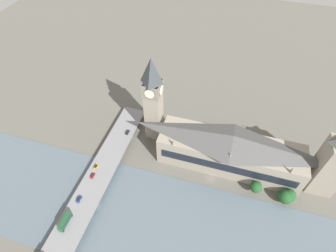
{
  "coord_description": "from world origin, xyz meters",
  "views": [
    {
      "loc": [
        -92.54,
        1.37,
        150.0
      ],
      "look_at": [
        19.66,
        34.88,
        19.65
      ],
      "focal_mm": 28.0,
      "sensor_mm": 36.0,
      "label": 1
    }
  ],
  "objects_px": {
    "car_northbound_tail": "(93,176)",
    "car_southbound_mid": "(96,166)",
    "double_decker_bus_rear": "(65,221)",
    "parliament_hall": "(230,151)",
    "clock_tower": "(153,99)",
    "car_northbound_mid": "(127,132)",
    "victoria_tower": "(333,164)",
    "road_bridge": "(86,199)",
    "car_northbound_lead": "(79,199)"
  },
  "relations": [
    {
      "from": "car_northbound_lead",
      "to": "car_northbound_mid",
      "type": "xyz_separation_m",
      "value": [
        56.65,
        -7.34,
        -0.06
      ]
    },
    {
      "from": "victoria_tower",
      "to": "road_bridge",
      "type": "height_order",
      "value": "victoria_tower"
    },
    {
      "from": "clock_tower",
      "to": "victoria_tower",
      "type": "height_order",
      "value": "clock_tower"
    },
    {
      "from": "road_bridge",
      "to": "car_northbound_lead",
      "type": "xyz_separation_m",
      "value": [
        -1.69,
        3.32,
        1.79
      ]
    },
    {
      "from": "parliament_hall",
      "to": "clock_tower",
      "type": "xyz_separation_m",
      "value": [
        11.2,
        55.06,
        20.58
      ]
    },
    {
      "from": "victoria_tower",
      "to": "car_southbound_mid",
      "type": "bearing_deg",
      "value": 102.7
    },
    {
      "from": "road_bridge",
      "to": "double_decker_bus_rear",
      "type": "xyz_separation_m",
      "value": [
        -16.27,
        3.18,
        3.64
      ]
    },
    {
      "from": "road_bridge",
      "to": "car_northbound_tail",
      "type": "distance_m",
      "value": 15.54
    },
    {
      "from": "victoria_tower",
      "to": "car_northbound_mid",
      "type": "distance_m",
      "value": 131.25
    },
    {
      "from": "clock_tower",
      "to": "car_northbound_mid",
      "type": "relative_size",
      "value": 15.71
    },
    {
      "from": "parliament_hall",
      "to": "double_decker_bus_rear",
      "type": "height_order",
      "value": "parliament_hall"
    },
    {
      "from": "double_decker_bus_rear",
      "to": "car_northbound_tail",
      "type": "xyz_separation_m",
      "value": [
        31.38,
        0.03,
        -1.92
      ]
    },
    {
      "from": "car_northbound_tail",
      "to": "car_southbound_mid",
      "type": "height_order",
      "value": "car_northbound_tail"
    },
    {
      "from": "road_bridge",
      "to": "car_northbound_mid",
      "type": "bearing_deg",
      "value": -4.18
    },
    {
      "from": "victoria_tower",
      "to": "double_decker_bus_rear",
      "type": "bearing_deg",
      "value": 116.81
    },
    {
      "from": "double_decker_bus_rear",
      "to": "car_northbound_tail",
      "type": "distance_m",
      "value": 31.43
    },
    {
      "from": "clock_tower",
      "to": "double_decker_bus_rear",
      "type": "height_order",
      "value": "clock_tower"
    },
    {
      "from": "parliament_hall",
      "to": "car_southbound_mid",
      "type": "bearing_deg",
      "value": 111.02
    },
    {
      "from": "victoria_tower",
      "to": "car_northbound_mid",
      "type": "xyz_separation_m",
      "value": [
        1.87,
        130.07,
        -17.48
      ]
    },
    {
      "from": "car_northbound_tail",
      "to": "double_decker_bus_rear",
      "type": "bearing_deg",
      "value": -179.95
    },
    {
      "from": "clock_tower",
      "to": "car_northbound_tail",
      "type": "relative_size",
      "value": 16.46
    },
    {
      "from": "car_southbound_mid",
      "to": "victoria_tower",
      "type": "bearing_deg",
      "value": -77.3
    },
    {
      "from": "road_bridge",
      "to": "victoria_tower",
      "type": "bearing_deg",
      "value": -68.4
    },
    {
      "from": "parliament_hall",
      "to": "clock_tower",
      "type": "height_order",
      "value": "clock_tower"
    },
    {
      "from": "car_northbound_tail",
      "to": "car_southbound_mid",
      "type": "xyz_separation_m",
      "value": [
        6.79,
        1.05,
        -0.02
      ]
    },
    {
      "from": "clock_tower",
      "to": "car_northbound_tail",
      "type": "height_order",
      "value": "clock_tower"
    },
    {
      "from": "car_southbound_mid",
      "to": "car_northbound_tail",
      "type": "bearing_deg",
      "value": -171.18
    },
    {
      "from": "victoria_tower",
      "to": "car_northbound_lead",
      "type": "distance_m",
      "value": 148.94
    },
    {
      "from": "car_northbound_mid",
      "to": "car_northbound_tail",
      "type": "bearing_deg",
      "value": 169.73
    },
    {
      "from": "victoria_tower",
      "to": "car_northbound_lead",
      "type": "height_order",
      "value": "victoria_tower"
    },
    {
      "from": "parliament_hall",
      "to": "car_northbound_tail",
      "type": "height_order",
      "value": "parliament_hall"
    },
    {
      "from": "car_northbound_lead",
      "to": "car_northbound_tail",
      "type": "distance_m",
      "value": 16.8
    },
    {
      "from": "parliament_hall",
      "to": "car_northbound_lead",
      "type": "xyz_separation_m",
      "value": [
        -54.72,
        80.1,
        -8.06
      ]
    },
    {
      "from": "car_northbound_tail",
      "to": "car_southbound_mid",
      "type": "distance_m",
      "value": 6.87
    },
    {
      "from": "car_northbound_lead",
      "to": "car_northbound_mid",
      "type": "distance_m",
      "value": 57.12
    },
    {
      "from": "double_decker_bus_rear",
      "to": "car_northbound_mid",
      "type": "bearing_deg",
      "value": -5.77
    },
    {
      "from": "clock_tower",
      "to": "car_northbound_tail",
      "type": "bearing_deg",
      "value": 153.1
    },
    {
      "from": "clock_tower",
      "to": "car_southbound_mid",
      "type": "height_order",
      "value": "clock_tower"
    },
    {
      "from": "road_bridge",
      "to": "car_southbound_mid",
      "type": "relative_size",
      "value": 36.23
    },
    {
      "from": "parliament_hall",
      "to": "victoria_tower",
      "type": "bearing_deg",
      "value": -89.95
    },
    {
      "from": "parliament_hall",
      "to": "road_bridge",
      "type": "height_order",
      "value": "parliament_hall"
    },
    {
      "from": "parliament_hall",
      "to": "victoria_tower",
      "type": "xyz_separation_m",
      "value": [
        0.05,
        -57.3,
        9.36
      ]
    },
    {
      "from": "clock_tower",
      "to": "car_northbound_mid",
      "type": "xyz_separation_m",
      "value": [
        -9.28,
        17.7,
        -28.7
      ]
    },
    {
      "from": "road_bridge",
      "to": "car_southbound_mid",
      "type": "height_order",
      "value": "car_southbound_mid"
    },
    {
      "from": "victoria_tower",
      "to": "car_northbound_tail",
      "type": "xyz_separation_m",
      "value": [
        -37.98,
        137.29,
        -17.49
      ]
    },
    {
      "from": "parliament_hall",
      "to": "car_southbound_mid",
      "type": "distance_m",
      "value": 87.19
    },
    {
      "from": "road_bridge",
      "to": "car_southbound_mid",
      "type": "xyz_separation_m",
      "value": [
        21.9,
        4.26,
        1.7
      ]
    },
    {
      "from": "victoria_tower",
      "to": "road_bridge",
      "type": "bearing_deg",
      "value": 111.6
    },
    {
      "from": "double_decker_bus_rear",
      "to": "car_northbound_mid",
      "type": "distance_m",
      "value": 71.61
    },
    {
      "from": "parliament_hall",
      "to": "victoria_tower",
      "type": "relative_size",
      "value": 1.78
    }
  ]
}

